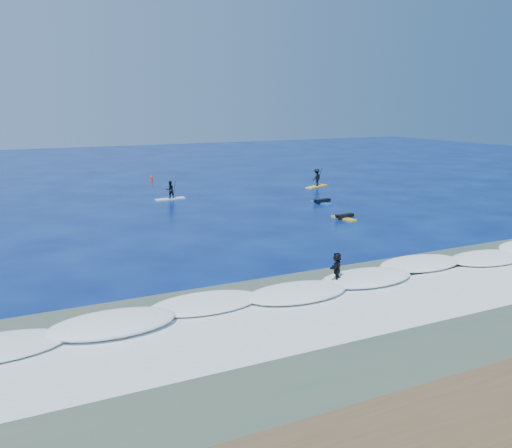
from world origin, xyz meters
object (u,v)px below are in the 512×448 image
sup_paddler_center (170,191)px  wave_surfer (337,269)px  prone_paddler_near (344,217)px  marker_buoy (151,178)px  sup_paddler_right (317,179)px  prone_paddler_far (322,202)px

sup_paddler_center → wave_surfer: (-1.09, -26.30, 0.13)m
prone_paddler_near → marker_buoy: size_ratio=3.19×
sup_paddler_right → prone_paddler_near: bearing=-141.6°
wave_surfer → sup_paddler_right: bearing=16.8°
marker_buoy → sup_paddler_center: bearing=-99.5°
marker_buoy → prone_paddler_far: bearing=-66.8°
prone_paddler_near → marker_buoy: marker_buoy is taller
marker_buoy → sup_paddler_right: bearing=-41.0°
prone_paddler_far → wave_surfer: (-11.60, -18.51, 0.65)m
prone_paddler_far → sup_paddler_right: bearing=-40.5°
prone_paddler_near → marker_buoy: bearing=7.4°
wave_surfer → prone_paddler_far: bearing=16.4°
sup_paddler_center → wave_surfer: size_ratio=1.45×
sup_paddler_right → prone_paddler_far: 9.56m
sup_paddler_right → marker_buoy: (-13.37, 11.65, -0.52)m
sup_paddler_right → marker_buoy: sup_paddler_right is taller
sup_paddler_right → prone_paddler_near: size_ratio=1.40×
sup_paddler_center → wave_surfer: 26.32m
prone_paddler_far → marker_buoy: (-8.49, 19.84, 0.13)m
sup_paddler_center → prone_paddler_far: size_ratio=1.15×
prone_paddler_far → wave_surfer: bearing=138.3°
prone_paddler_far → sup_paddler_center: bearing=43.8°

